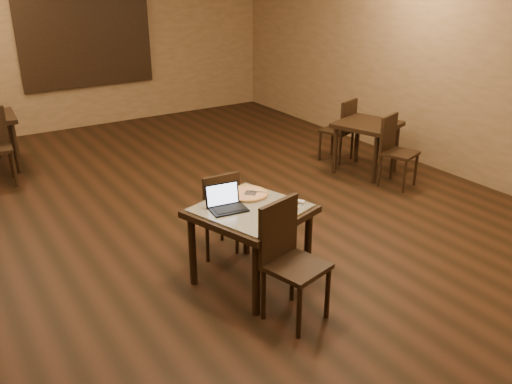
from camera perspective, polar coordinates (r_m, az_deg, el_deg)
ground at (r=6.10m, az=-6.93°, el=-4.38°), size 10.00×10.00×0.00m
wall_back at (r=10.27m, az=-20.20°, el=14.35°), size 8.00×0.02×3.00m
wall_right at (r=8.10m, az=19.45°, el=12.51°), size 0.02×10.00×3.00m
mural at (r=10.35m, az=-17.43°, el=15.02°), size 2.34×0.05×1.64m
tiled_table at (r=4.90m, az=-0.57°, el=-2.70°), size 1.16×1.16×0.76m
chair_main_near at (r=4.47m, az=3.40°, el=-6.55°), size 0.54×0.54×1.02m
chair_main_far at (r=5.45m, az=-4.06°, el=-1.76°), size 0.40×0.40×0.91m
laptop at (r=4.82m, az=-3.23°, el=-1.11°), size 0.34×0.28×0.22m
plate at (r=4.83m, az=2.78°, el=-1.68°), size 0.26×0.26×0.01m
pizza_slice at (r=4.82m, az=2.78°, el=-1.52°), size 0.27×0.27×0.02m
pizza_pan at (r=5.10m, az=-0.87°, el=-0.33°), size 0.38×0.38×0.01m
pizza_whole at (r=5.09m, az=-0.87°, el=-0.17°), size 0.38×0.38×0.03m
spatula at (r=5.08m, az=-0.56°, el=-0.12°), size 0.26×0.27×0.01m
napkin_roll at (r=4.95m, az=4.21°, el=-0.94°), size 0.13×0.16×0.04m
other_table_a at (r=7.83m, az=11.61°, el=6.30°), size 0.99×0.99×0.73m
other_table_a_chair_near at (r=7.46m, az=14.37°, el=4.64°), size 0.52×0.52×0.95m
other_table_a_chair_far at (r=8.25m, az=9.03°, el=6.80°), size 0.52×0.52×0.95m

